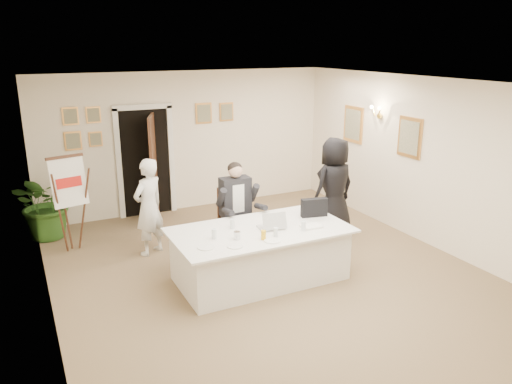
{
  "coord_description": "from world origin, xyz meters",
  "views": [
    {
      "loc": [
        -3.18,
        -6.06,
        3.32
      ],
      "look_at": [
        0.11,
        0.6,
        1.09
      ],
      "focal_mm": 35.0,
      "sensor_mm": 36.0,
      "label": 1
    }
  ],
  "objects_px": {
    "laptop": "(270,219)",
    "laptop_bag": "(314,208)",
    "potted_palm": "(46,202)",
    "paper_stack": "(311,226)",
    "standing_man": "(149,207)",
    "standing_woman": "(334,187)",
    "oj_glass": "(263,235)",
    "conference_table": "(260,254)",
    "flip_chart": "(70,209)",
    "seated_man": "(237,208)",
    "steel_jug": "(237,235)"
  },
  "relations": [
    {
      "from": "standing_woman",
      "to": "potted_palm",
      "type": "xyz_separation_m",
      "value": [
        -4.6,
        2.11,
        -0.23
      ]
    },
    {
      "from": "flip_chart",
      "to": "laptop",
      "type": "relative_size",
      "value": 4.34
    },
    {
      "from": "seated_man",
      "to": "steel_jug",
      "type": "distance_m",
      "value": 1.37
    },
    {
      "from": "flip_chart",
      "to": "laptop_bag",
      "type": "bearing_deg",
      "value": -33.17
    },
    {
      "from": "paper_stack",
      "to": "flip_chart",
      "type": "bearing_deg",
      "value": 139.76
    },
    {
      "from": "conference_table",
      "to": "paper_stack",
      "type": "bearing_deg",
      "value": -20.76
    },
    {
      "from": "flip_chart",
      "to": "laptop",
      "type": "distance_m",
      "value": 3.38
    },
    {
      "from": "laptop",
      "to": "laptop_bag",
      "type": "xyz_separation_m",
      "value": [
        0.83,
        0.14,
        0.0
      ]
    },
    {
      "from": "flip_chart",
      "to": "paper_stack",
      "type": "xyz_separation_m",
      "value": [
        3.01,
        -2.54,
        0.05
      ]
    },
    {
      "from": "potted_palm",
      "to": "steel_jug",
      "type": "relative_size",
      "value": 11.8
    },
    {
      "from": "flip_chart",
      "to": "standing_man",
      "type": "height_order",
      "value": "same"
    },
    {
      "from": "laptop",
      "to": "potted_palm",
      "type": "bearing_deg",
      "value": 138.86
    },
    {
      "from": "conference_table",
      "to": "steel_jug",
      "type": "relative_size",
      "value": 22.98
    },
    {
      "from": "standing_man",
      "to": "potted_palm",
      "type": "xyz_separation_m",
      "value": [
        -1.43,
        1.53,
        -0.15
      ]
    },
    {
      "from": "flip_chart",
      "to": "laptop_bag",
      "type": "relative_size",
      "value": 3.95
    },
    {
      "from": "conference_table",
      "to": "oj_glass",
      "type": "bearing_deg",
      "value": -110.46
    },
    {
      "from": "conference_table",
      "to": "steel_jug",
      "type": "height_order",
      "value": "steel_jug"
    },
    {
      "from": "potted_palm",
      "to": "paper_stack",
      "type": "xyz_separation_m",
      "value": [
        3.31,
        -3.41,
        0.14
      ]
    },
    {
      "from": "standing_man",
      "to": "laptop",
      "type": "relative_size",
      "value": 4.34
    },
    {
      "from": "standing_woman",
      "to": "paper_stack",
      "type": "distance_m",
      "value": 1.83
    },
    {
      "from": "laptop_bag",
      "to": "oj_glass",
      "type": "distance_m",
      "value": 1.23
    },
    {
      "from": "conference_table",
      "to": "standing_woman",
      "type": "relative_size",
      "value": 1.44
    },
    {
      "from": "conference_table",
      "to": "paper_stack",
      "type": "xyz_separation_m",
      "value": [
        0.69,
        -0.26,
        0.4
      ]
    },
    {
      "from": "flip_chart",
      "to": "standing_man",
      "type": "relative_size",
      "value": 1.0
    },
    {
      "from": "laptop",
      "to": "oj_glass",
      "type": "height_order",
      "value": "laptop"
    },
    {
      "from": "conference_table",
      "to": "seated_man",
      "type": "height_order",
      "value": "seated_man"
    },
    {
      "from": "steel_jug",
      "to": "conference_table",
      "type": "bearing_deg",
      "value": 23.88
    },
    {
      "from": "standing_woman",
      "to": "oj_glass",
      "type": "distance_m",
      "value": 2.54
    },
    {
      "from": "seated_man",
      "to": "steel_jug",
      "type": "bearing_deg",
      "value": -125.37
    },
    {
      "from": "potted_palm",
      "to": "laptop_bag",
      "type": "relative_size",
      "value": 3.22
    },
    {
      "from": "standing_man",
      "to": "seated_man",
      "type": "bearing_deg",
      "value": 126.04
    },
    {
      "from": "standing_man",
      "to": "oj_glass",
      "type": "height_order",
      "value": "standing_man"
    },
    {
      "from": "standing_woman",
      "to": "potted_palm",
      "type": "relative_size",
      "value": 1.36
    },
    {
      "from": "conference_table",
      "to": "standing_man",
      "type": "relative_size",
      "value": 1.59
    },
    {
      "from": "standing_woman",
      "to": "flip_chart",
      "type": "bearing_deg",
      "value": -25.16
    },
    {
      "from": "paper_stack",
      "to": "standing_man",
      "type": "bearing_deg",
      "value": 134.93
    },
    {
      "from": "laptop_bag",
      "to": "potted_palm",
      "type": "bearing_deg",
      "value": 152.56
    },
    {
      "from": "steel_jug",
      "to": "standing_woman",
      "type": "bearing_deg",
      "value": 26.89
    },
    {
      "from": "seated_man",
      "to": "standing_woman",
      "type": "distance_m",
      "value": 1.88
    },
    {
      "from": "flip_chart",
      "to": "steel_jug",
      "type": "distance_m",
      "value": 3.11
    },
    {
      "from": "standing_woman",
      "to": "potted_palm",
      "type": "height_order",
      "value": "standing_woman"
    },
    {
      "from": "laptop",
      "to": "steel_jug",
      "type": "bearing_deg",
      "value": -155.23
    },
    {
      "from": "standing_man",
      "to": "oj_glass",
      "type": "xyz_separation_m",
      "value": [
        1.05,
        -1.99,
        0.04
      ]
    },
    {
      "from": "standing_man",
      "to": "potted_palm",
      "type": "distance_m",
      "value": 2.1
    },
    {
      "from": "flip_chart",
      "to": "laptop",
      "type": "height_order",
      "value": "flip_chart"
    },
    {
      "from": "flip_chart",
      "to": "oj_glass",
      "type": "relative_size",
      "value": 12.24
    },
    {
      "from": "seated_man",
      "to": "flip_chart",
      "type": "xyz_separation_m",
      "value": [
        -2.42,
        1.23,
        -0.03
      ]
    },
    {
      "from": "flip_chart",
      "to": "potted_palm",
      "type": "height_order",
      "value": "flip_chart"
    },
    {
      "from": "flip_chart",
      "to": "potted_palm",
      "type": "xyz_separation_m",
      "value": [
        -0.3,
        0.87,
        -0.09
      ]
    },
    {
      "from": "steel_jug",
      "to": "laptop",
      "type": "bearing_deg",
      "value": 17.19
    }
  ]
}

